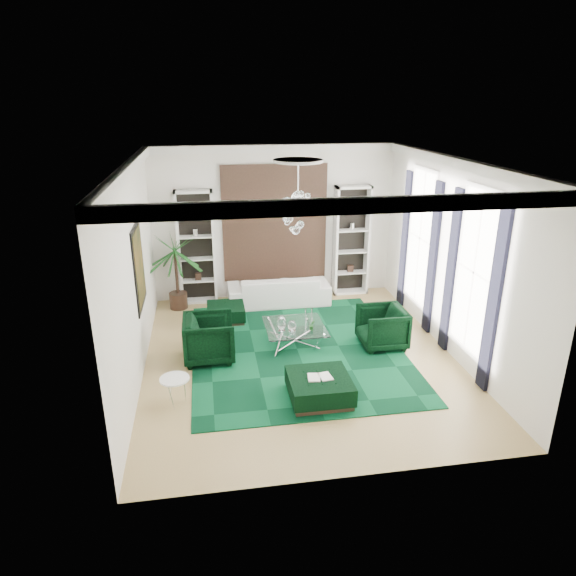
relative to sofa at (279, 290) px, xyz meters
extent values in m
cube|color=tan|center=(0.00, -2.85, -0.37)|extent=(6.00, 7.00, 0.02)
cube|color=white|center=(0.00, -2.85, 3.45)|extent=(6.00, 7.00, 0.02)
cube|color=white|center=(0.00, 0.66, 1.54)|extent=(6.00, 0.02, 3.80)
cube|color=white|center=(0.00, -6.36, 1.54)|extent=(6.00, 0.02, 3.80)
cube|color=white|center=(-3.01, -2.85, 1.54)|extent=(0.02, 7.00, 3.80)
cube|color=white|center=(3.01, -2.85, 1.54)|extent=(0.02, 7.00, 3.80)
cylinder|color=white|center=(0.00, -2.55, 3.41)|extent=(0.90, 0.90, 0.05)
cube|color=black|center=(0.00, 0.61, 1.54)|extent=(2.50, 0.06, 2.80)
cube|color=black|center=(-2.97, -2.25, 1.49)|extent=(0.04, 1.30, 1.60)
cube|color=white|center=(2.99, -3.75, 1.54)|extent=(0.03, 1.10, 2.90)
cube|color=black|center=(2.96, -4.53, 1.29)|extent=(0.07, 0.30, 3.25)
cube|color=black|center=(2.96, -2.97, 1.29)|extent=(0.07, 0.30, 3.25)
cube|color=white|center=(2.99, -1.35, 1.54)|extent=(0.03, 1.10, 2.90)
cube|color=black|center=(2.96, -2.13, 1.29)|extent=(0.07, 0.30, 3.25)
cube|color=black|center=(2.96, -0.57, 1.29)|extent=(0.07, 0.30, 3.25)
cube|color=black|center=(0.00, -2.55, -0.35)|extent=(4.20, 5.00, 0.02)
imported|color=silver|center=(0.00, 0.00, 0.00)|extent=(2.48, 0.97, 0.73)
imported|color=black|center=(-1.75, -2.65, 0.08)|extent=(0.98, 0.95, 0.89)
imported|color=black|center=(1.75, -2.65, 0.05)|extent=(0.92, 0.89, 0.84)
cube|color=black|center=(-1.35, -0.85, -0.18)|extent=(0.84, 0.84, 0.37)
cube|color=black|center=(0.05, -4.40, -0.16)|extent=(1.03, 1.03, 0.41)
cube|color=white|center=(0.05, -4.40, 0.07)|extent=(0.42, 0.28, 0.03)
cylinder|color=white|center=(-2.35, -4.15, -0.13)|extent=(0.49, 0.49, 0.47)
imported|color=#19531C|center=(0.30, -2.55, 0.16)|extent=(0.12, 0.10, 0.22)
camera|label=1|loc=(-1.70, -11.76, 4.47)|focal=32.00mm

